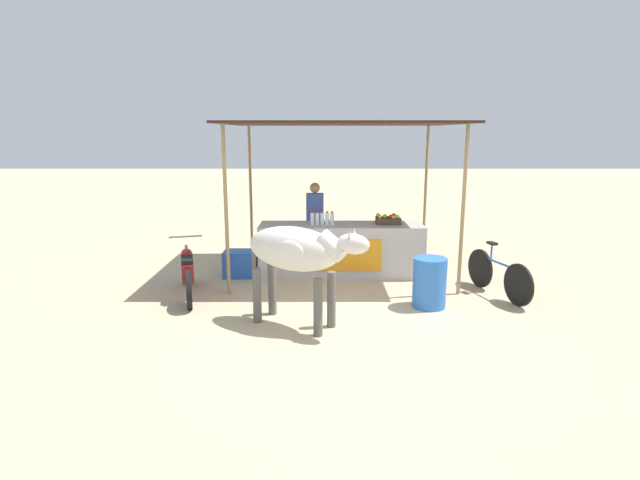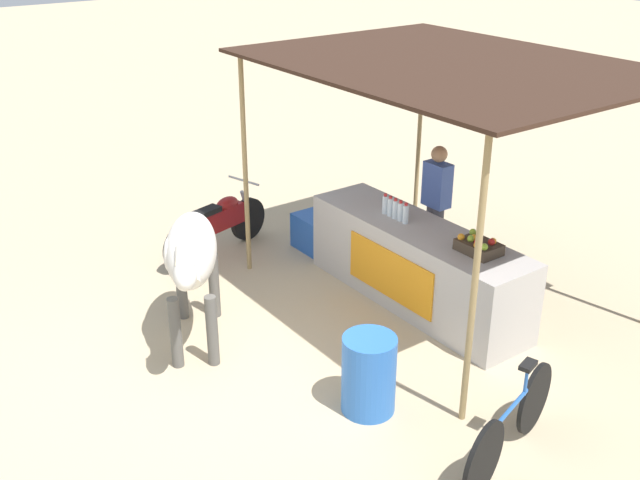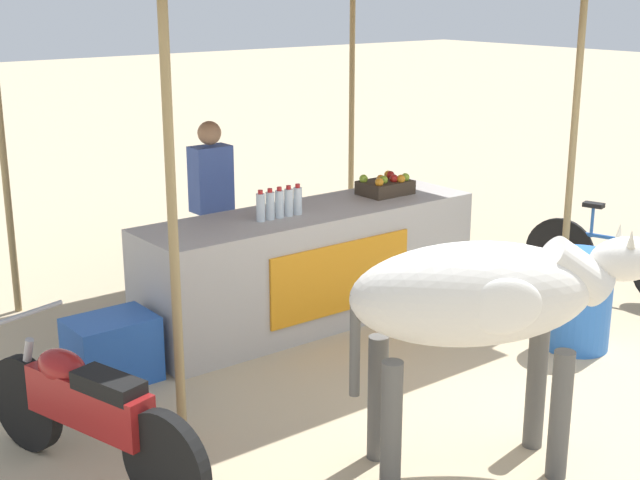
# 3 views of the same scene
# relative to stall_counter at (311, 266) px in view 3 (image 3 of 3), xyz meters

# --- Properties ---
(ground_plane) EXTENTS (60.00, 60.00, 0.00)m
(ground_plane) POSITION_rel_stall_counter_xyz_m (0.00, -2.20, -0.48)
(ground_plane) COLOR tan
(stall_counter) EXTENTS (3.00, 0.82, 0.96)m
(stall_counter) POSITION_rel_stall_counter_xyz_m (0.00, 0.00, 0.00)
(stall_counter) COLOR #B2ADA8
(stall_counter) RESTS_ON ground
(water_bottle_row) EXTENTS (0.43, 0.07, 0.25)m
(water_bottle_row) POSITION_rel_stall_counter_xyz_m (-0.35, -0.05, 0.59)
(water_bottle_row) COLOR silver
(water_bottle_row) RESTS_ON stall_counter
(fruit_crate) EXTENTS (0.44, 0.32, 0.18)m
(fruit_crate) POSITION_rel_stall_counter_xyz_m (0.87, 0.05, 0.56)
(fruit_crate) COLOR #3F3326
(fruit_crate) RESTS_ON stall_counter
(vendor_behind_counter) EXTENTS (0.34, 0.22, 1.65)m
(vendor_behind_counter) POSITION_rel_stall_counter_xyz_m (-0.49, 0.75, 0.37)
(vendor_behind_counter) COLOR #383842
(vendor_behind_counter) RESTS_ON ground
(cooler_box) EXTENTS (0.60, 0.44, 0.48)m
(cooler_box) POSITION_rel_stall_counter_xyz_m (-1.86, -0.10, -0.24)
(cooler_box) COLOR blue
(cooler_box) RESTS_ON ground
(water_barrel) EXTENTS (0.50, 0.50, 0.77)m
(water_barrel) POSITION_rel_stall_counter_xyz_m (1.27, -1.75, -0.10)
(water_barrel) COLOR blue
(water_barrel) RESTS_ON ground
(cow) EXTENTS (1.76, 1.22, 1.44)m
(cow) POSITION_rel_stall_counter_xyz_m (-0.70, -2.51, 0.55)
(cow) COLOR silver
(cow) RESTS_ON ground
(motorcycle_parked) EXTENTS (0.70, 1.76, 0.90)m
(motorcycle_parked) POSITION_rel_stall_counter_xyz_m (-2.53, -1.23, -0.05)
(motorcycle_parked) COLOR black
(motorcycle_parked) RESTS_ON ground
(bicycle_leaning) EXTENTS (0.51, 1.60, 0.85)m
(bicycle_leaning) POSITION_rel_stall_counter_xyz_m (2.50, -1.22, -0.13)
(bicycle_leaning) COLOR black
(bicycle_leaning) RESTS_ON ground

